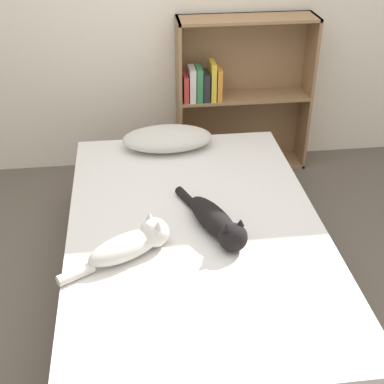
{
  "coord_description": "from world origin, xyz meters",
  "views": [
    {
      "loc": [
        -0.29,
        -2.17,
        2.01
      ],
      "look_at": [
        0.0,
        0.16,
        0.53
      ],
      "focal_mm": 50.0,
      "sensor_mm": 36.0,
      "label": 1
    }
  ],
  "objects": [
    {
      "name": "cat_light",
      "position": [
        -0.32,
        -0.19,
        0.49
      ],
      "size": [
        0.52,
        0.34,
        0.16
      ],
      "rotation": [
        0.0,
        0.0,
        0.51
      ],
      "color": "beige",
      "rests_on": "bed"
    },
    {
      "name": "pillow",
      "position": [
        -0.07,
        0.86,
        0.5
      ],
      "size": [
        0.57,
        0.31,
        0.13
      ],
      "color": "beige",
      "rests_on": "bed"
    },
    {
      "name": "ground_plane",
      "position": [
        0.0,
        0.0,
        0.0
      ],
      "size": [
        8.0,
        8.0,
        0.0
      ],
      "primitive_type": "plane",
      "color": "brown"
    },
    {
      "name": "bookshelf",
      "position": [
        0.48,
        1.39,
        0.57
      ],
      "size": [
        0.95,
        0.26,
        1.11
      ],
      "color": "#8E6B47",
      "rests_on": "ground_plane"
    },
    {
      "name": "bed",
      "position": [
        0.0,
        0.0,
        0.21
      ],
      "size": [
        1.32,
        2.08,
        0.43
      ],
      "color": "brown",
      "rests_on": "ground_plane"
    },
    {
      "name": "cat_dark",
      "position": [
        0.1,
        -0.08,
        0.5
      ],
      "size": [
        0.3,
        0.6,
        0.16
      ],
      "rotation": [
        0.0,
        0.0,
        5.09
      ],
      "color": "black",
      "rests_on": "bed"
    }
  ]
}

